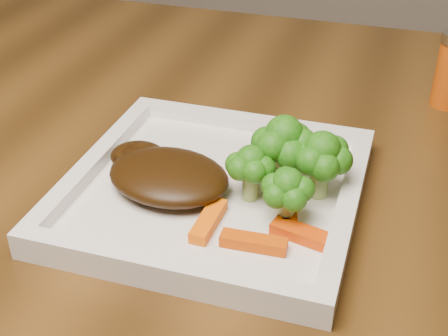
% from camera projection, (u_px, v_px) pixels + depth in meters
% --- Properties ---
extents(plate, '(0.27, 0.27, 0.01)m').
position_uv_depth(plate, '(214.00, 194.00, 0.60)').
color(plate, white).
rests_on(plate, dining_table).
extents(steak, '(0.13, 0.11, 0.03)m').
position_uv_depth(steak, '(169.00, 176.00, 0.58)').
color(steak, '#301C07').
rests_on(steak, plate).
extents(broccoli_0, '(0.08, 0.08, 0.07)m').
position_uv_depth(broccoli_0, '(283.00, 152.00, 0.58)').
color(broccoli_0, '#265B0F').
rests_on(broccoli_0, plate).
extents(broccoli_1, '(0.08, 0.08, 0.06)m').
position_uv_depth(broccoli_1, '(321.00, 166.00, 0.57)').
color(broccoli_1, '#3B7012').
rests_on(broccoli_1, plate).
extents(broccoli_2, '(0.07, 0.07, 0.06)m').
position_uv_depth(broccoli_2, '(287.00, 195.00, 0.53)').
color(broccoli_2, '#126711').
rests_on(broccoli_2, plate).
extents(broccoli_3, '(0.06, 0.06, 0.06)m').
position_uv_depth(broccoli_3, '(251.00, 170.00, 0.56)').
color(broccoli_3, '#357814').
rests_on(broccoli_3, plate).
extents(carrot_0, '(0.06, 0.02, 0.01)m').
position_uv_depth(carrot_0, '(254.00, 242.00, 0.52)').
color(carrot_0, '#CA4503').
rests_on(carrot_0, plate).
extents(carrot_1, '(0.07, 0.03, 0.01)m').
position_uv_depth(carrot_1, '(307.00, 236.00, 0.52)').
color(carrot_1, '#CE3B03').
rests_on(carrot_1, plate).
extents(carrot_2, '(0.02, 0.06, 0.01)m').
position_uv_depth(carrot_2, '(209.00, 221.00, 0.54)').
color(carrot_2, '#F56004').
rests_on(carrot_2, plate).
extents(carrot_4, '(0.04, 0.05, 0.01)m').
position_uv_depth(carrot_4, '(251.00, 161.00, 0.63)').
color(carrot_4, red).
rests_on(carrot_4, plate).
extents(carrot_5, '(0.03, 0.05, 0.01)m').
position_uv_depth(carrot_5, '(288.00, 207.00, 0.56)').
color(carrot_5, '#FF4904').
rests_on(carrot_5, plate).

